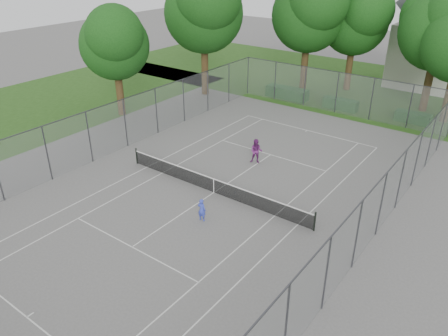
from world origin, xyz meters
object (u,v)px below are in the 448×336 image
Objects in this scene: tennis_net at (214,185)px; house at (440,46)px; woman_player at (256,151)px; girl_player at (202,210)px.

tennis_net is 1.28× the size of house.
tennis_net is 30.44m from house.
woman_player reaches higher than tennis_net.
woman_player is (-4.91, -25.10, -3.22)m from house.
house is at bearing -102.30° from girl_player.
woman_player is (-1.39, 7.38, 0.20)m from girl_player.
tennis_net is 2.89m from girl_player.
tennis_net is 7.74× the size of woman_player.
girl_player is at bearing -96.19° from house.
tennis_net is at bearing -99.05° from house.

